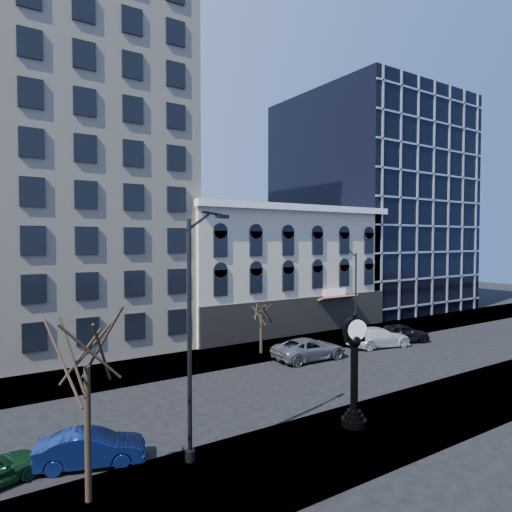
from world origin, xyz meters
TOP-DOWN VIEW (x-y plane):
  - ground at (0.00, 0.00)m, footprint 160.00×160.00m
  - sidewalk_far at (0.00, 8.00)m, footprint 160.00×6.00m
  - sidewalk_near at (0.00, -8.00)m, footprint 160.00×6.00m
  - cream_tower at (-6.11, 18.88)m, footprint 15.90×15.40m
  - victorian_row at (12.00, 15.89)m, footprint 22.60×11.19m
  - glass_office at (32.00, 20.91)m, footprint 20.00×20.15m
  - street_clock at (0.28, -7.18)m, footprint 1.25×1.25m
  - street_lamp_near at (-7.16, -5.83)m, footprint 2.63×1.03m
  - street_lamp_far at (13.38, 5.94)m, footprint 2.16×0.46m
  - bare_tree_near at (-12.04, -6.71)m, footprint 4.40×4.40m
  - bare_tree_far at (4.55, 7.10)m, footprint 2.88×2.88m
  - car_near_b at (-11.29, -3.93)m, footprint 4.52×2.85m
  - car_far_a at (6.72, 3.76)m, footprint 5.99×2.94m
  - car_far_b at (14.33, 3.67)m, footprint 6.11×3.46m
  - car_far_c at (17.35, 3.69)m, footprint 5.33×3.40m

SIDE VIEW (x-z plane):
  - ground at x=0.00m, z-range 0.00..0.00m
  - sidewalk_far at x=0.00m, z-range 0.00..0.12m
  - sidewalk_near at x=0.00m, z-range 0.00..0.12m
  - car_near_b at x=-11.29m, z-range 0.00..1.41m
  - car_far_a at x=6.72m, z-range 0.00..1.64m
  - car_far_b at x=14.33m, z-range 0.00..1.67m
  - car_far_c at x=17.35m, z-range 0.00..1.69m
  - street_clock at x=0.28m, z-range -0.14..5.35m
  - bare_tree_far at x=4.55m, z-range 1.37..6.31m
  - bare_tree_near at x=-12.04m, z-range 2.05..9.61m
  - victorian_row at x=12.00m, z-range -0.25..12.25m
  - street_lamp_far at x=13.38m, z-range 2.25..10.60m
  - street_lamp_near at x=-7.16m, z-range 2.77..13.19m
  - glass_office at x=32.00m, z-range 0.00..28.00m
  - cream_tower at x=-6.11m, z-range -1.93..40.57m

